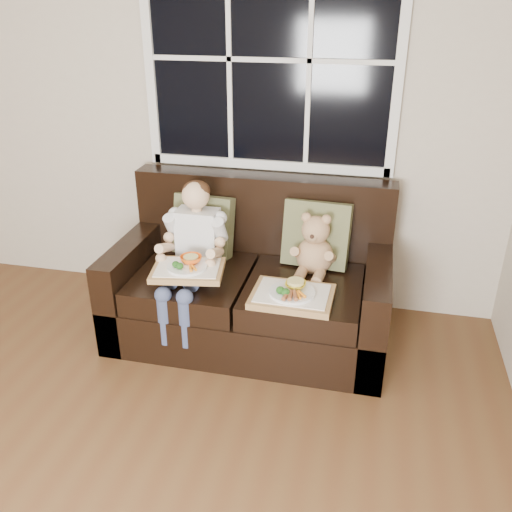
% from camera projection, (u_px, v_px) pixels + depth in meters
% --- Properties ---
extents(window_back, '(1.62, 0.04, 1.37)m').
position_uv_depth(window_back, '(269.00, 60.00, 3.30)').
color(window_back, black).
rests_on(window_back, room_walls).
extents(loveseat, '(1.70, 0.92, 0.96)m').
position_uv_depth(loveseat, '(252.00, 288.00, 3.47)').
color(loveseat, black).
rests_on(loveseat, ground).
extents(pillow_left, '(0.41, 0.23, 0.41)m').
position_uv_depth(pillow_left, '(203.00, 225.00, 3.54)').
color(pillow_left, '#666B42').
rests_on(pillow_left, loveseat).
extents(pillow_right, '(0.43, 0.22, 0.42)m').
position_uv_depth(pillow_right, '(316.00, 234.00, 3.38)').
color(pillow_right, '#666B42').
rests_on(pillow_right, loveseat).
extents(child, '(0.38, 0.59, 0.85)m').
position_uv_depth(child, '(193.00, 243.00, 3.30)').
color(child, silver).
rests_on(child, loveseat).
extents(teddy_bear, '(0.25, 0.31, 0.40)m').
position_uv_depth(teddy_bear, '(315.00, 249.00, 3.30)').
color(teddy_bear, tan).
rests_on(teddy_bear, loveseat).
extents(tray_left, '(0.45, 0.37, 0.09)m').
position_uv_depth(tray_left, '(188.00, 268.00, 3.14)').
color(tray_left, '#AF854F').
rests_on(tray_left, child).
extents(tray_right, '(0.46, 0.36, 0.10)m').
position_uv_depth(tray_right, '(292.00, 295.00, 3.05)').
color(tray_right, '#AF854F').
rests_on(tray_right, loveseat).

